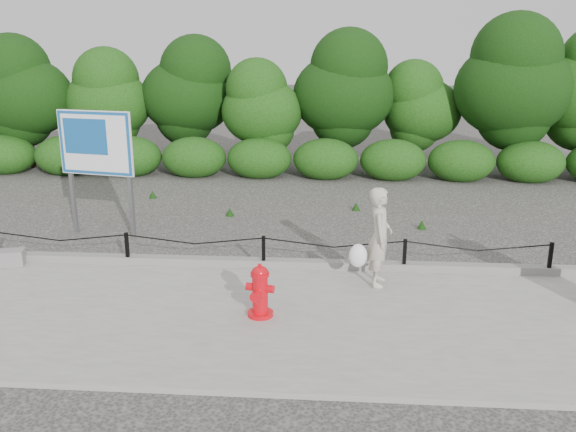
# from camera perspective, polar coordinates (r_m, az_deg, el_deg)

# --- Properties ---
(ground) EXTENTS (90.00, 90.00, 0.00)m
(ground) POSITION_cam_1_polar(r_m,az_deg,el_deg) (11.07, -2.27, -5.22)
(ground) COLOR #2D2B28
(ground) RESTS_ON ground
(sidewalk) EXTENTS (14.00, 4.00, 0.08)m
(sidewalk) POSITION_cam_1_polar(r_m,az_deg,el_deg) (9.23, -3.67, -9.55)
(sidewalk) COLOR gray
(sidewalk) RESTS_ON ground
(curb) EXTENTS (14.00, 0.22, 0.14)m
(curb) POSITION_cam_1_polar(r_m,az_deg,el_deg) (11.06, -2.25, -4.40)
(curb) COLOR slate
(curb) RESTS_ON sidewalk
(chain_barrier) EXTENTS (10.06, 0.06, 0.60)m
(chain_barrier) POSITION_cam_1_polar(r_m,az_deg,el_deg) (10.91, -2.30, -2.99)
(chain_barrier) COLOR black
(chain_barrier) RESTS_ON sidewalk
(treeline) EXTENTS (20.44, 3.60, 4.68)m
(treeline) POSITION_cam_1_polar(r_m,az_deg,el_deg) (19.21, 3.60, 11.60)
(treeline) COLOR black
(treeline) RESTS_ON ground
(fire_hydrant) EXTENTS (0.46, 0.48, 0.82)m
(fire_hydrant) POSITION_cam_1_polar(r_m,az_deg,el_deg) (9.06, -2.65, -7.07)
(fire_hydrant) COLOR red
(fire_hydrant) RESTS_ON sidewalk
(pedestrian) EXTENTS (0.73, 0.64, 1.67)m
(pedestrian) POSITION_cam_1_polar(r_m,az_deg,el_deg) (10.14, 8.44, -2.05)
(pedestrian) COLOR #BBB3A0
(pedestrian) RESTS_ON sidewalk
(advertising_sign) EXTENTS (1.64, 0.43, 2.65)m
(advertising_sign) POSITION_cam_1_polar(r_m,az_deg,el_deg) (13.20, -17.54, 6.02)
(advertising_sign) COLOR slate
(advertising_sign) RESTS_ON ground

